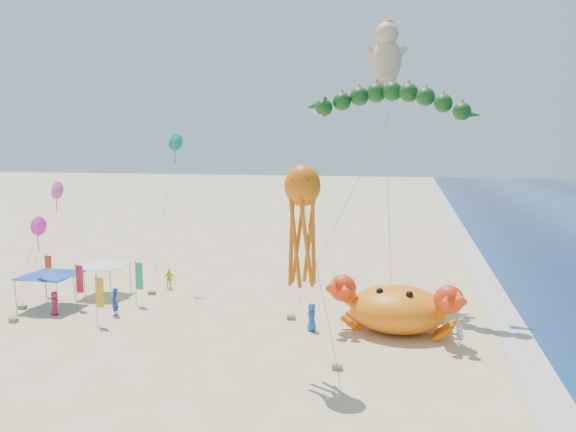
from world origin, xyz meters
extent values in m
plane|color=#D1B784|center=(0.00, 0.00, 0.00)|extent=(320.00, 320.00, 0.00)
plane|color=silver|center=(12.00, 0.00, 0.01)|extent=(320.00, 320.00, 0.00)
ellipsoid|color=orange|center=(5.23, -0.30, 1.38)|extent=(6.63, 5.85, 2.76)
sphere|color=red|center=(2.14, -1.46, 2.61)|extent=(1.64, 1.64, 1.64)
sphere|color=black|center=(4.36, -1.27, 2.61)|extent=(0.42, 0.42, 0.42)
sphere|color=red|center=(8.32, -1.46, 2.61)|extent=(1.64, 1.64, 1.64)
sphere|color=black|center=(6.10, -1.27, 2.61)|extent=(0.42, 0.42, 0.42)
cone|color=#113F14|center=(-1.01, 5.88, 13.84)|extent=(1.58, 1.16, 1.29)
cylinder|color=#B2B2B2|center=(1.40, 3.22, 6.68)|extent=(5.81, 5.36, 13.08)
cube|color=olive|center=(-1.48, 0.57, 0.12)|extent=(0.50, 0.35, 0.25)
ellipsoid|color=#E4AD8B|center=(3.81, 8.82, 17.17)|extent=(2.16, 1.78, 3.17)
sphere|color=#E4AD8B|center=(3.81, 8.62, 19.03)|extent=(1.66, 1.66, 1.66)
ellipsoid|color=red|center=(3.81, 8.72, 19.61)|extent=(1.07, 1.07, 0.75)
cylinder|color=#B2B2B2|center=(4.28, 6.20, 8.03)|extent=(0.97, 5.29, 15.77)
cube|color=olive|center=(4.74, 3.58, 0.12)|extent=(0.50, 0.35, 0.25)
ellipsoid|color=orange|center=(0.83, -7.74, 9.25)|extent=(1.72, 1.54, 1.97)
cylinder|color=#B2B2B2|center=(1.64, -7.27, 4.41)|extent=(1.67, 1.00, 8.53)
cube|color=olive|center=(2.45, -6.80, 0.12)|extent=(0.50, 0.35, 0.25)
cylinder|color=gray|center=(-19.75, -1.84, 1.10)|extent=(0.06, 0.06, 2.20)
cylinder|color=gray|center=(-16.61, -1.84, 1.10)|extent=(0.06, 0.06, 2.20)
cylinder|color=gray|center=(-19.75, 1.30, 1.10)|extent=(0.06, 0.06, 2.20)
cylinder|color=gray|center=(-16.61, 1.30, 1.10)|extent=(0.06, 0.06, 2.20)
cube|color=#123AA4|center=(-18.18, -0.27, 2.24)|extent=(3.38, 3.38, 0.08)
cone|color=#123AA4|center=(-18.18, -0.27, 2.48)|extent=(3.72, 3.72, 0.45)
cylinder|color=gray|center=(-17.82, 1.88, 1.10)|extent=(0.06, 0.06, 2.20)
cylinder|color=gray|center=(-14.93, 1.88, 1.10)|extent=(0.06, 0.06, 2.20)
cylinder|color=gray|center=(-17.82, 4.78, 1.10)|extent=(0.06, 0.06, 2.20)
cylinder|color=gray|center=(-14.93, 4.78, 1.10)|extent=(0.06, 0.06, 2.20)
cube|color=silver|center=(-16.38, 3.33, 2.24)|extent=(3.14, 3.14, 0.08)
cone|color=silver|center=(-16.38, 3.33, 2.48)|extent=(3.45, 3.45, 0.45)
cylinder|color=gray|center=(-12.99, -3.15, 1.60)|extent=(0.05, 0.05, 3.20)
cube|color=gold|center=(-12.71, -3.15, 2.10)|extent=(0.50, 0.04, 1.90)
cylinder|color=gray|center=(-16.20, -0.31, 1.60)|extent=(0.05, 0.05, 3.20)
cube|color=red|center=(-15.92, -0.31, 2.10)|extent=(0.50, 0.04, 1.90)
cylinder|color=gray|center=(-20.35, 2.19, 1.60)|extent=(0.05, 0.05, 3.20)
cube|color=red|center=(-20.07, 2.19, 2.10)|extent=(0.50, 0.04, 1.90)
cylinder|color=gray|center=(-12.68, 1.37, 1.60)|extent=(0.05, 0.05, 3.20)
cube|color=#1CAA6A|center=(-12.40, 1.37, 2.10)|extent=(0.50, 0.04, 1.90)
imported|color=#1E2DB3|center=(-12.95, -1.06, 0.92)|extent=(0.55, 0.74, 1.84)
imported|color=white|center=(-19.48, 4.76, 0.93)|extent=(1.11, 1.00, 1.86)
imported|color=#1E59B3|center=(0.18, -1.28, 0.85)|extent=(0.72, 0.94, 1.71)
imported|color=silver|center=(8.68, -1.90, 0.90)|extent=(0.63, 0.76, 1.80)
imported|color=yellow|center=(-12.33, 6.07, 0.79)|extent=(0.96, 0.49, 1.58)
imported|color=#A41A49|center=(-16.84, -1.86, 0.80)|extent=(0.91, 0.91, 1.59)
cone|color=#0B7479|center=(-12.13, 7.32, 11.32)|extent=(1.30, 0.51, 1.32)
cylinder|color=#B2B2B2|center=(-11.88, 5.82, 5.68)|extent=(0.55, 3.04, 11.08)
cube|color=olive|center=(-11.63, 4.32, 0.12)|extent=(0.50, 0.35, 0.25)
cone|color=#FA1BCC|center=(-18.55, -0.87, 5.73)|extent=(1.30, 0.51, 1.32)
cylinder|color=#B2B2B2|center=(-18.30, -2.37, 2.89)|extent=(0.55, 3.04, 5.50)
cube|color=olive|center=(-18.05, -3.87, 0.12)|extent=(0.50, 0.35, 0.25)
cone|color=#D145AC|center=(-19.20, 2.29, 7.87)|extent=(1.30, 0.51, 1.32)
cylinder|color=#B2B2B2|center=(-18.95, 0.79, 3.96)|extent=(0.55, 3.04, 7.63)
cube|color=olive|center=(-18.70, -0.71, 0.12)|extent=(0.50, 0.35, 0.25)
camera|label=1|loc=(5.78, -33.46, 11.20)|focal=35.00mm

